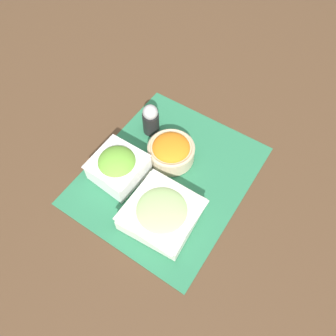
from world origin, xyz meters
TOP-DOWN VIEW (x-y plane):
  - ground_plane at (0.00, 0.00)m, footprint 3.00×3.00m
  - placemat at (0.00, 0.00)m, footprint 0.45×0.38m
  - carrot_bowl at (0.05, 0.02)m, footprint 0.12×0.12m
  - cucumber_bowl at (-0.11, -0.05)m, footprint 0.17×0.17m
  - lettuce_bowl at (-0.07, 0.10)m, footprint 0.13×0.13m
  - pepper_shaker at (0.10, 0.12)m, footprint 0.05×0.05m

SIDE VIEW (x-z plane):
  - ground_plane at x=0.00m, z-range 0.00..0.00m
  - placemat at x=0.00m, z-range 0.00..0.00m
  - cucumber_bowl at x=-0.11m, z-range 0.00..0.06m
  - carrot_bowl at x=0.05m, z-range 0.00..0.07m
  - lettuce_bowl at x=-0.07m, z-range 0.00..0.09m
  - pepper_shaker at x=0.10m, z-range 0.00..0.10m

